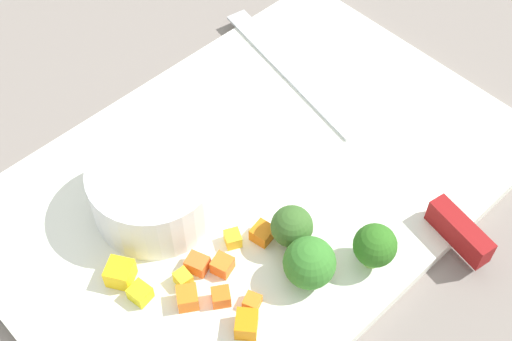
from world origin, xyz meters
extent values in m
plane|color=gray|center=(0.00, 0.00, 0.00)|extent=(4.00, 4.00, 0.00)
cube|color=white|center=(0.00, 0.00, 0.01)|extent=(0.45, 0.31, 0.01)
cylinder|color=white|center=(-0.08, 0.03, 0.04)|extent=(0.10, 0.10, 0.05)
cube|color=silver|center=(0.11, 0.07, 0.01)|extent=(0.05, 0.20, 0.00)
cube|color=maroon|center=(0.07, -0.15, 0.02)|extent=(0.03, 0.06, 0.02)
cube|color=orange|center=(-0.08, -0.08, 0.02)|extent=(0.02, 0.02, 0.01)
cube|color=orange|center=(-0.10, -0.10, 0.02)|extent=(0.02, 0.02, 0.02)
cube|color=orange|center=(-0.08, -0.05, 0.02)|extent=(0.02, 0.02, 0.01)
cube|color=orange|center=(-0.12, -0.05, 0.02)|extent=(0.02, 0.02, 0.01)
cube|color=orange|center=(-0.10, -0.07, 0.02)|extent=(0.02, 0.02, 0.01)
cube|color=orange|center=(-0.09, -0.03, 0.02)|extent=(0.02, 0.02, 0.01)
cube|color=orange|center=(-0.04, -0.05, 0.02)|extent=(0.02, 0.02, 0.01)
cube|color=orange|center=(-0.03, -0.09, 0.02)|extent=(0.02, 0.02, 0.01)
cube|color=yellow|center=(-0.11, -0.03, 0.02)|extent=(0.01, 0.01, 0.01)
cube|color=yellow|center=(-0.06, -0.03, 0.02)|extent=(0.02, 0.02, 0.01)
cube|color=yellow|center=(-0.14, 0.00, 0.02)|extent=(0.03, 0.03, 0.02)
cube|color=yellow|center=(-0.14, -0.02, 0.02)|extent=(0.02, 0.02, 0.01)
cylinder|color=#91B660|center=(-0.04, -0.10, 0.02)|extent=(0.01, 0.01, 0.01)
sphere|color=#367A2A|center=(-0.04, -0.10, 0.03)|extent=(0.04, 0.04, 0.04)
cylinder|color=#80B363|center=(-0.02, -0.07, 0.02)|extent=(0.01, 0.01, 0.01)
sphere|color=#386427|center=(-0.02, -0.07, 0.04)|extent=(0.03, 0.03, 0.03)
cylinder|color=#8EC258|center=(0.01, -0.12, 0.02)|extent=(0.01, 0.01, 0.02)
sphere|color=#2E6A1D|center=(0.01, -0.12, 0.04)|extent=(0.03, 0.03, 0.03)
camera|label=1|loc=(-0.24, -0.26, 0.48)|focal=48.66mm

